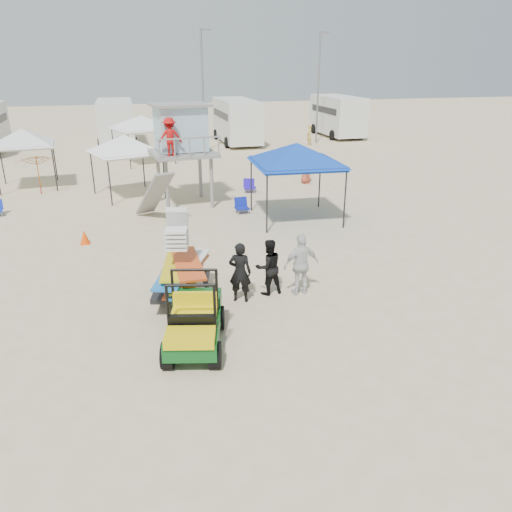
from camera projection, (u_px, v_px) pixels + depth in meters
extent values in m
plane|color=beige|center=(269.00, 365.00, 10.54)|extent=(140.00, 140.00, 0.00)
cube|color=#0B4B18|center=(195.00, 327.00, 11.07)|extent=(1.60, 2.44, 0.39)
cube|color=#DABD0B|center=(194.00, 318.00, 10.98)|extent=(1.14, 0.85, 0.22)
cylinder|color=black|center=(177.00, 358.00, 10.30)|extent=(0.38, 0.62, 0.57)
cube|color=black|center=(182.00, 285.00, 13.14)|extent=(1.77, 2.23, 0.12)
cylinder|color=black|center=(161.00, 296.00, 13.09)|extent=(0.32, 0.55, 0.52)
imported|color=black|center=(240.00, 272.00, 13.10)|extent=(0.71, 0.59, 1.65)
imported|color=black|center=(268.00, 267.00, 13.54)|extent=(0.85, 0.71, 1.57)
imported|color=silver|center=(301.00, 265.00, 13.48)|extent=(1.06, 0.53, 1.73)
cylinder|color=gray|center=(164.00, 186.00, 20.89)|extent=(0.16, 0.16, 2.20)
cube|color=gray|center=(183.00, 153.00, 21.56)|extent=(2.90, 2.90, 0.14)
cube|color=#A1C3D0|center=(181.00, 128.00, 21.42)|extent=(2.20, 1.96, 1.85)
imported|color=#B20F0F|center=(167.00, 137.00, 20.29)|extent=(1.00, 0.57, 1.54)
cylinder|color=black|center=(270.00, 203.00, 18.17)|extent=(0.06, 0.06, 2.31)
pyramid|color=#103DB3|center=(297.00, 143.00, 19.19)|extent=(3.35, 3.35, 0.80)
cube|color=#103DB3|center=(296.00, 163.00, 19.48)|extent=(3.35, 3.35, 0.18)
cylinder|color=black|center=(99.00, 181.00, 21.97)|extent=(0.06, 0.06, 2.10)
pyramid|color=white|center=(124.00, 135.00, 22.76)|extent=(3.44, 3.44, 0.80)
cube|color=white|center=(126.00, 152.00, 23.06)|extent=(3.44, 3.44, 0.18)
pyramid|color=silver|center=(21.00, 128.00, 24.27)|extent=(2.96, 2.96, 0.80)
cube|color=silver|center=(24.00, 145.00, 24.56)|extent=(2.96, 2.96, 0.18)
cylinder|color=black|center=(120.00, 150.00, 29.44)|extent=(0.06, 0.06, 2.15)
pyramid|color=white|center=(141.00, 115.00, 30.43)|extent=(3.89, 3.89, 0.80)
cube|color=white|center=(142.00, 129.00, 30.72)|extent=(3.89, 3.89, 0.18)
imported|color=#AD1B12|center=(38.00, 175.00, 23.70)|extent=(2.62, 2.64, 1.86)
imported|color=yellow|center=(39.00, 171.00, 25.26)|extent=(2.48, 2.48, 1.60)
cone|color=#D74F06|center=(174.00, 255.00, 15.81)|extent=(0.34, 0.34, 0.50)
cone|color=#F84607|center=(85.00, 237.00, 17.45)|extent=(0.34, 0.34, 0.50)
cube|color=#0E1C9A|center=(242.00, 208.00, 20.97)|extent=(0.58, 0.55, 0.06)
cube|color=#0E1C9A|center=(241.00, 202.00, 21.11)|extent=(0.55, 0.22, 0.44)
cylinder|color=#B2B2B7|center=(238.00, 213.00, 20.78)|extent=(0.03, 0.03, 0.20)
cube|color=#2611B9|center=(250.00, 188.00, 24.29)|extent=(0.69, 0.66, 0.06)
cube|color=#2611B9|center=(249.00, 183.00, 24.43)|extent=(0.57, 0.36, 0.44)
cylinder|color=#B2B2B7|center=(247.00, 192.00, 24.10)|extent=(0.03, 0.03, 0.20)
cube|color=silver|center=(116.00, 121.00, 37.57)|extent=(2.50, 6.50, 3.00)
cube|color=black|center=(115.00, 115.00, 37.40)|extent=(2.54, 5.20, 0.50)
cylinder|color=black|center=(100.00, 144.00, 35.90)|extent=(0.25, 0.80, 0.80)
cube|color=silver|center=(237.00, 120.00, 38.33)|extent=(2.50, 7.00, 3.00)
cube|color=black|center=(237.00, 114.00, 38.17)|extent=(2.54, 5.60, 0.50)
cylinder|color=black|center=(227.00, 143.00, 36.51)|extent=(0.25, 0.80, 0.80)
cube|color=silver|center=(337.00, 115.00, 41.79)|extent=(2.50, 6.60, 3.00)
cube|color=black|center=(338.00, 109.00, 41.63)|extent=(2.54, 5.28, 0.50)
cylinder|color=black|center=(333.00, 135.00, 40.09)|extent=(0.25, 0.80, 0.80)
cylinder|color=slate|center=(203.00, 92.00, 34.10)|extent=(0.14, 0.14, 8.00)
cylinder|color=slate|center=(318.00, 89.00, 37.57)|extent=(0.14, 0.14, 8.00)
imported|color=#D9B551|center=(309.00, 135.00, 37.51)|extent=(0.39, 0.57, 1.55)
imported|color=#AE4831|center=(306.00, 168.00, 25.95)|extent=(0.79, 0.92, 1.60)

